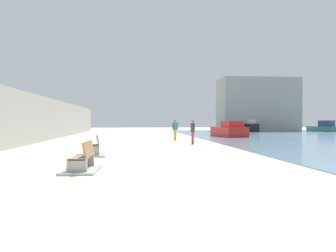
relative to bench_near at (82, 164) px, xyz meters
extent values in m
plane|color=beige|center=(1.72, 14.21, -0.23)|extent=(120.00, 120.00, 0.00)
cube|color=gray|center=(-5.78, 14.21, 1.56)|extent=(0.80, 64.00, 3.58)
cube|color=gray|center=(-0.05, -0.70, 0.01)|extent=(0.61, 0.22, 0.50)
cube|color=gray|center=(0.00, 0.70, 0.01)|extent=(0.61, 0.22, 0.50)
cube|color=olive|center=(-0.03, 0.00, 0.22)|extent=(0.56, 1.62, 0.06)
cube|color=olive|center=(0.20, -0.01, 0.50)|extent=(0.22, 1.61, 0.50)
cube|color=gray|center=(-0.03, 0.00, -0.19)|extent=(1.18, 2.14, 0.08)
cube|color=gray|center=(-0.19, 4.45, 0.01)|extent=(0.62, 0.26, 0.50)
cube|color=gray|center=(-0.32, 5.84, 0.01)|extent=(0.62, 0.26, 0.50)
cube|color=olive|center=(-0.26, 5.15, 0.22)|extent=(0.65, 1.64, 0.06)
cube|color=olive|center=(-0.03, 5.17, 0.50)|extent=(0.31, 1.61, 0.50)
cube|color=gray|center=(-0.26, 5.15, -0.19)|extent=(1.29, 2.19, 0.08)
cylinder|color=#B22D33|center=(5.72, 12.41, 0.20)|extent=(0.12, 0.12, 0.87)
cylinder|color=#B22D33|center=(5.76, 12.29, 0.20)|extent=(0.12, 0.12, 0.87)
cube|color=#333338|center=(5.74, 12.35, 0.94)|extent=(0.27, 0.36, 0.62)
sphere|color=#936B4C|center=(5.74, 12.35, 1.40)|extent=(0.24, 0.24, 0.24)
cylinder|color=#333338|center=(5.68, 12.56, 0.97)|extent=(0.09, 0.09, 0.55)
cylinder|color=#333338|center=(5.81, 12.14, 0.97)|extent=(0.09, 0.09, 0.55)
cylinder|color=gold|center=(5.18, 17.46, 0.21)|extent=(0.12, 0.12, 0.88)
cylinder|color=gold|center=(5.06, 17.42, 0.21)|extent=(0.12, 0.12, 0.88)
cube|color=teal|center=(5.12, 17.44, 0.96)|extent=(0.36, 0.27, 0.62)
sphere|color=#936B4C|center=(5.12, 17.44, 1.42)|extent=(0.24, 0.24, 0.24)
cylinder|color=teal|center=(5.33, 17.50, 0.99)|extent=(0.09, 0.09, 0.56)
cylinder|color=teal|center=(4.91, 17.37, 0.99)|extent=(0.09, 0.09, 0.56)
cube|color=#337060|center=(30.24, 38.76, 0.20)|extent=(3.03, 5.16, 0.78)
cube|color=navy|center=(30.45, 38.06, 1.04)|extent=(1.76, 2.40, 0.90)
cube|color=black|center=(18.83, 39.67, 0.40)|extent=(2.10, 4.59, 1.19)
cube|color=beige|center=(18.92, 39.02, 1.31)|extent=(1.32, 2.07, 0.63)
cube|color=red|center=(11.34, 23.24, 0.30)|extent=(2.93, 4.93, 0.99)
cube|color=red|center=(11.45, 22.56, 1.10)|extent=(1.85, 2.26, 0.60)
cube|color=gray|center=(21.25, 42.21, 3.94)|extent=(12.00, 6.00, 8.36)
camera|label=1|loc=(1.68, -11.50, 1.40)|focal=37.16mm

